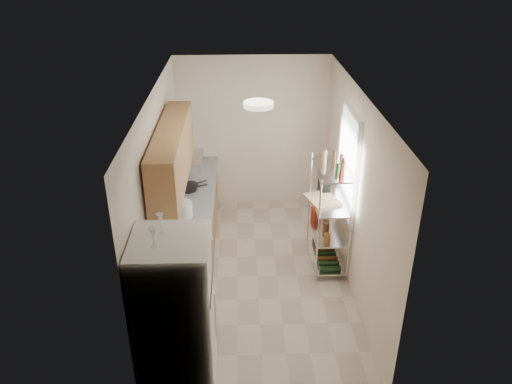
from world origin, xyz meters
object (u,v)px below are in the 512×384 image
frying_pan_large (188,188)px  rice_cooker (182,210)px  refrigerator (176,316)px  espresso_machine (324,183)px  cutting_board (322,200)px

frying_pan_large → rice_cooker: bearing=-113.3°
refrigerator → frying_pan_large: refrigerator is taller
rice_cooker → espresso_machine: size_ratio=1.06×
rice_cooker → cutting_board: size_ratio=0.56×
rice_cooker → espresso_machine: 2.01m
espresso_machine → rice_cooker: bearing=-168.8°
rice_cooker → frying_pan_large: 0.80m
cutting_board → espresso_machine: espresso_machine is taller
refrigerator → cutting_board: bearing=50.3°
rice_cooker → espresso_machine: (1.96, 0.46, 0.13)m
frying_pan_large → cutting_board: (1.89, -0.62, 0.10)m
cutting_board → refrigerator: bearing=-129.7°
frying_pan_large → cutting_board: 1.99m
refrigerator → espresso_machine: 3.04m
frying_pan_large → refrigerator: bearing=-110.7°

